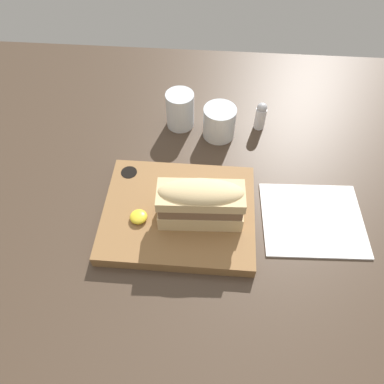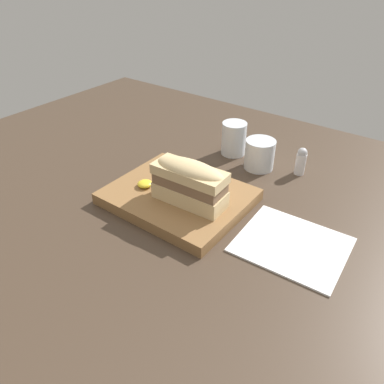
# 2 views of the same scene
# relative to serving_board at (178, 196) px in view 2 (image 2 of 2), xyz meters

# --- Properties ---
(dining_table) EXTENTS (1.79, 1.19, 0.02)m
(dining_table) POSITION_rel_serving_board_xyz_m (0.08, 0.03, -0.02)
(dining_table) COLOR #423326
(dining_table) RESTS_ON ground
(serving_board) EXTENTS (0.31, 0.25, 0.03)m
(serving_board) POSITION_rel_serving_board_xyz_m (0.00, 0.00, 0.00)
(serving_board) COLOR olive
(serving_board) RESTS_ON dining_table
(sandwich) EXTENTS (0.17, 0.07, 0.10)m
(sandwich) POSITION_rel_serving_board_xyz_m (0.05, -0.02, 0.07)
(sandwich) COLOR #DBBC84
(sandwich) RESTS_ON serving_board
(mustard_dollop) EXTENTS (0.04, 0.04, 0.01)m
(mustard_dollop) POSITION_rel_serving_board_xyz_m (-0.08, -0.03, 0.02)
(mustard_dollop) COLOR yellow
(mustard_dollop) RESTS_ON serving_board
(water_glass) EXTENTS (0.07, 0.07, 0.09)m
(water_glass) POSITION_rel_serving_board_xyz_m (-0.02, 0.29, 0.03)
(water_glass) COLOR silver
(water_glass) RESTS_ON dining_table
(wine_glass) EXTENTS (0.08, 0.08, 0.08)m
(wine_glass) POSITION_rel_serving_board_xyz_m (0.07, 0.26, 0.02)
(wine_glass) COLOR silver
(wine_glass) RESTS_ON dining_table
(napkin) EXTENTS (0.22, 0.19, 0.00)m
(napkin) POSITION_rel_serving_board_xyz_m (0.28, 0.01, -0.01)
(napkin) COLOR white
(napkin) RESTS_ON dining_table
(salt_shaker) EXTENTS (0.03, 0.03, 0.07)m
(salt_shaker) POSITION_rel_serving_board_xyz_m (0.18, 0.29, 0.02)
(salt_shaker) COLOR white
(salt_shaker) RESTS_ON dining_table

